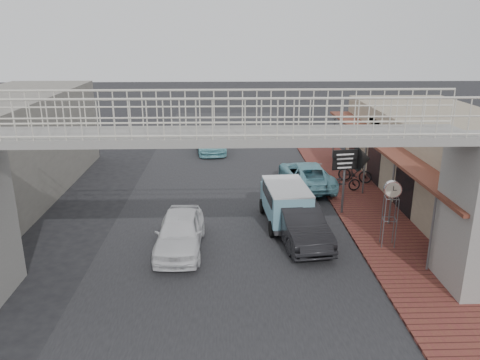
{
  "coord_description": "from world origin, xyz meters",
  "views": [
    {
      "loc": [
        -0.09,
        -17.39,
        8.09
      ],
      "look_at": [
        0.52,
        2.1,
        1.8
      ],
      "focal_mm": 35.0,
      "sensor_mm": 36.0,
      "label": 1
    }
  ],
  "objects": [
    {
      "name": "building_far_left",
      "position": [
        -11.0,
        6.0,
        2.5
      ],
      "size": [
        5.0,
        14.0,
        5.0
      ],
      "primitive_type": "cube",
      "color": "gray",
      "rests_on": "ground"
    },
    {
      "name": "street_clock",
      "position": [
        6.14,
        -1.05,
        2.27
      ],
      "size": [
        0.67,
        0.57,
        2.62
      ],
      "rotation": [
        0.0,
        0.0,
        -0.16
      ],
      "color": "#59595B",
      "rests_on": "sidewalk"
    },
    {
      "name": "angkot_van",
      "position": [
        2.45,
        1.35,
        1.17
      ],
      "size": [
        1.97,
        3.87,
        1.85
      ],
      "rotation": [
        0.0,
        0.0,
        0.07
      ],
      "color": "black",
      "rests_on": "ground"
    },
    {
      "name": "angkot_curb",
      "position": [
        4.2,
        6.38,
        0.69
      ],
      "size": [
        2.68,
        5.12,
        1.38
      ],
      "primitive_type": "imported",
      "rotation": [
        0.0,
        0.0,
        3.22
      ],
      "color": "#6DAEBC",
      "rests_on": "ground"
    },
    {
      "name": "footbridge",
      "position": [
        0.0,
        -4.0,
        3.18
      ],
      "size": [
        16.4,
        2.4,
        6.34
      ],
      "color": "gray",
      "rests_on": "ground"
    },
    {
      "name": "white_hatchback",
      "position": [
        -1.87,
        -0.97,
        0.73
      ],
      "size": [
        1.79,
        4.32,
        1.46
      ],
      "primitive_type": "imported",
      "rotation": [
        0.0,
        0.0,
        -0.02
      ],
      "color": "white",
      "rests_on": "ground"
    },
    {
      "name": "motorcycle_near",
      "position": [
        5.95,
        5.34,
        0.59
      ],
      "size": [
        1.92,
        0.87,
        0.97
      ],
      "primitive_type": "imported",
      "rotation": [
        0.0,
        0.0,
        1.7
      ],
      "color": "black",
      "rests_on": "sidewalk"
    },
    {
      "name": "shophouse_row",
      "position": [
        10.97,
        4.0,
        2.01
      ],
      "size": [
        7.2,
        18.0,
        4.0
      ],
      "color": "gray",
      "rests_on": "ground"
    },
    {
      "name": "dark_sedan",
      "position": [
        2.82,
        -0.27,
        0.75
      ],
      "size": [
        2.19,
        4.75,
        1.51
      ],
      "primitive_type": "imported",
      "rotation": [
        0.0,
        0.0,
        0.13
      ],
      "color": "black",
      "rests_on": "ground"
    },
    {
      "name": "arrow_sign",
      "position": [
        5.95,
        2.47,
        2.57
      ],
      "size": [
        1.82,
        1.18,
        3.06
      ],
      "rotation": [
        0.0,
        0.0,
        0.15
      ],
      "color": "#59595B",
      "rests_on": "sidewalk"
    },
    {
      "name": "sidewalk",
      "position": [
        6.5,
        3.0,
        0.05
      ],
      "size": [
        3.0,
        40.0,
        0.1
      ],
      "primitive_type": "cube",
      "color": "maroon",
      "rests_on": "ground"
    },
    {
      "name": "motorcycle_far",
      "position": [
        6.96,
        6.8,
        0.66
      ],
      "size": [
        1.88,
        1.31,
        1.11
      ],
      "primitive_type": "imported",
      "rotation": [
        0.0,
        0.0,
        1.09
      ],
      "color": "black",
      "rests_on": "sidewalk"
    },
    {
      "name": "road_strip",
      "position": [
        0.0,
        0.0,
        0.01
      ],
      "size": [
        10.0,
        60.0,
        0.01
      ],
      "primitive_type": "cube",
      "color": "black",
      "rests_on": "ground"
    },
    {
      "name": "angkot_far",
      "position": [
        -1.16,
        14.24,
        0.66
      ],
      "size": [
        2.43,
        4.78,
        1.33
      ],
      "primitive_type": "imported",
      "rotation": [
        0.0,
        0.0,
        0.13
      ],
      "color": "#73BDC7",
      "rests_on": "ground"
    },
    {
      "name": "ground",
      "position": [
        0.0,
        0.0,
        0.0
      ],
      "size": [
        120.0,
        120.0,
        0.0
      ],
      "primitive_type": "plane",
      "color": "black",
      "rests_on": "ground"
    }
  ]
}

